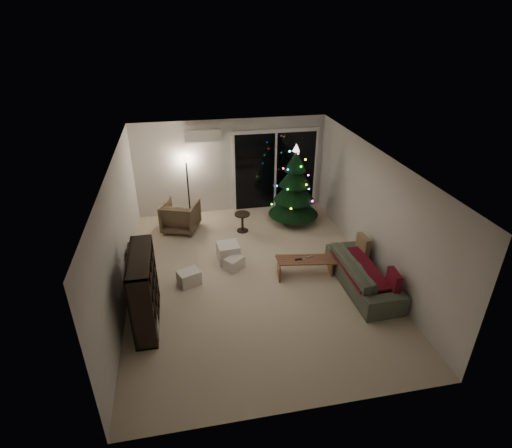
# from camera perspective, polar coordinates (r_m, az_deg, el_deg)

# --- Properties ---
(room) EXTENTS (6.50, 7.51, 2.60)m
(room) POSITION_cam_1_polar(r_m,az_deg,el_deg) (9.20, 0.76, 3.41)
(room) COLOR beige
(room) RESTS_ON ground
(bookshelf) EXTENTS (0.58, 1.41, 1.38)m
(bookshelf) POSITION_cam_1_polar(r_m,az_deg,el_deg) (7.09, -17.07, -9.21)
(bookshelf) COLOR black
(bookshelf) RESTS_ON floor
(media_cabinet) EXTENTS (0.67, 1.15, 0.68)m
(media_cabinet) POSITION_cam_1_polar(r_m,az_deg,el_deg) (8.29, -16.12, -6.12)
(media_cabinet) COLOR black
(media_cabinet) RESTS_ON floor
(stereo) EXTENTS (0.34, 0.41, 0.14)m
(stereo) POSITION_cam_1_polar(r_m,az_deg,el_deg) (8.07, -16.49, -3.69)
(stereo) COLOR black
(stereo) RESTS_ON media_cabinet
(armchair) EXTENTS (1.06, 1.07, 0.76)m
(armchair) POSITION_cam_1_polar(r_m,az_deg,el_deg) (10.05, -10.71, 1.12)
(armchair) COLOR #4E402E
(armchair) RESTS_ON floor
(ottoman) EXTENTS (0.49, 0.49, 0.41)m
(ottoman) POSITION_cam_1_polar(r_m,az_deg,el_deg) (8.75, -3.99, -4.06)
(ottoman) COLOR silver
(ottoman) RESTS_ON floor
(cardboard_box_a) EXTENTS (0.51, 0.46, 0.30)m
(cardboard_box_a) POSITION_cam_1_polar(r_m,az_deg,el_deg) (8.15, -9.54, -7.56)
(cardboard_box_a) COLOR white
(cardboard_box_a) RESTS_ON floor
(cardboard_box_b) EXTENTS (0.47, 0.46, 0.26)m
(cardboard_box_b) POSITION_cam_1_polar(r_m,az_deg,el_deg) (8.51, -3.15, -5.63)
(cardboard_box_b) COLOR white
(cardboard_box_b) RESTS_ON floor
(side_table) EXTENTS (0.47, 0.47, 0.48)m
(side_table) POSITION_cam_1_polar(r_m,az_deg,el_deg) (9.89, -1.95, 0.24)
(side_table) COLOR black
(side_table) RESTS_ON floor
(floor_lamp) EXTENTS (0.26, 0.26, 1.62)m
(floor_lamp) POSITION_cam_1_polar(r_m,az_deg,el_deg) (10.56, -9.66, 5.11)
(floor_lamp) COLOR black
(floor_lamp) RESTS_ON floor
(sofa) EXTENTS (0.84, 2.08, 0.60)m
(sofa) POSITION_cam_1_polar(r_m,az_deg,el_deg) (8.17, 15.12, -6.83)
(sofa) COLOR #52554D
(sofa) RESTS_ON floor
(sofa_throw) EXTENTS (0.65, 1.49, 0.05)m
(sofa_throw) POSITION_cam_1_polar(r_m,az_deg,el_deg) (8.06, 14.59, -6.14)
(sofa_throw) COLOR maroon
(sofa_throw) RESTS_ON sofa
(cushion_a) EXTENTS (0.15, 0.41, 0.40)m
(cushion_a) POSITION_cam_1_polar(r_m,az_deg,el_deg) (8.63, 15.04, -2.89)
(cushion_a) COLOR tan
(cushion_a) RESTS_ON sofa
(cushion_b) EXTENTS (0.15, 0.40, 0.40)m
(cushion_b) POSITION_cam_1_polar(r_m,az_deg,el_deg) (7.68, 19.05, -7.72)
(cushion_b) COLOR maroon
(cushion_b) RESTS_ON sofa
(coffee_table) EXTENTS (1.21, 0.58, 0.37)m
(coffee_table) POSITION_cam_1_polar(r_m,az_deg,el_deg) (8.36, 7.01, -6.05)
(coffee_table) COLOR brown
(coffee_table) RESTS_ON floor
(remote_a) EXTENTS (0.15, 0.04, 0.02)m
(remote_a) POSITION_cam_1_polar(r_m,az_deg,el_deg) (8.22, 6.09, -5.05)
(remote_a) COLOR black
(remote_a) RESTS_ON coffee_table
(remote_b) EXTENTS (0.14, 0.08, 0.02)m
(remote_b) POSITION_cam_1_polar(r_m,az_deg,el_deg) (8.33, 7.65, -4.67)
(remote_b) COLOR slate
(remote_b) RESTS_ON coffee_table
(christmas_tree) EXTENTS (1.57, 1.57, 2.07)m
(christmas_tree) POSITION_cam_1_polar(r_m,az_deg,el_deg) (10.06, 5.53, 5.61)
(christmas_tree) COLOR black
(christmas_tree) RESTS_ON floor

